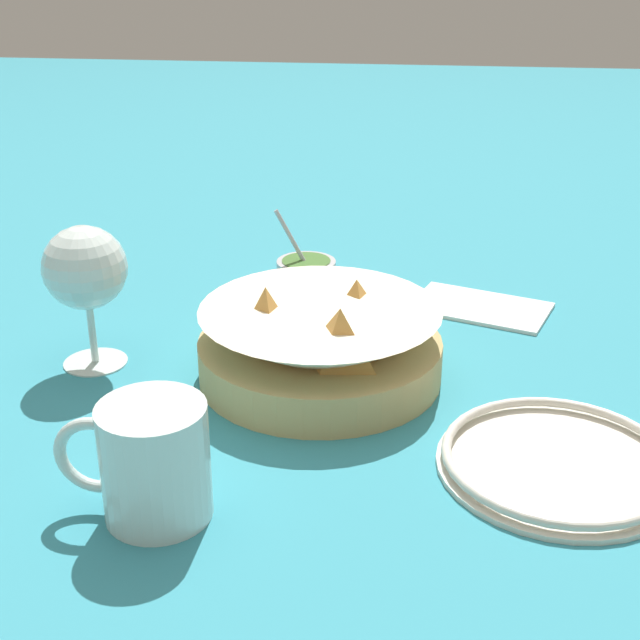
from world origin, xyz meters
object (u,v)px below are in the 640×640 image
sauce_cup (306,274)px  wine_glass (85,272)px  beer_mug (153,465)px  food_basket (320,346)px  side_plate (558,461)px

sauce_cup → wine_glass: 0.28m
wine_glass → beer_mug: size_ratio=1.22×
food_basket → side_plate: size_ratio=1.20×
sauce_cup → beer_mug: 0.43m
food_basket → beer_mug: (0.09, 0.22, 0.01)m
wine_glass → food_basket: bearing=179.5°
sauce_cup → beer_mug: bearing=83.3°
sauce_cup → side_plate: bearing=126.0°
food_basket → side_plate: 0.24m
food_basket → wine_glass: 0.23m
beer_mug → side_plate: (-0.29, -0.09, -0.03)m
food_basket → beer_mug: size_ratio=2.00×
sauce_cup → beer_mug: sauce_cup is taller
wine_glass → sauce_cup: bearing=-131.2°
beer_mug → side_plate: 0.31m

